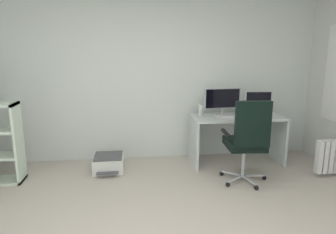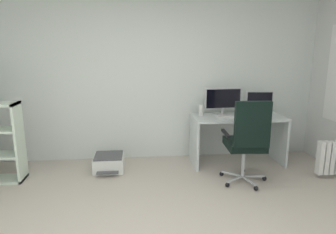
{
  "view_description": "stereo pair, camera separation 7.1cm",
  "coord_description": "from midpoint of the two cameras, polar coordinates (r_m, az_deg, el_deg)",
  "views": [
    {
      "loc": [
        -0.23,
        -2.22,
        1.7
      ],
      "look_at": [
        0.26,
        1.76,
        0.82
      ],
      "focal_mm": 32.04,
      "sensor_mm": 36.0,
      "label": 1
    },
    {
      "loc": [
        -0.16,
        -2.22,
        1.7
      ],
      "look_at": [
        0.26,
        1.76,
        0.82
      ],
      "focal_mm": 32.04,
      "sensor_mm": 36.0,
      "label": 2
    }
  ],
  "objects": [
    {
      "name": "wall_back",
      "position": [
        4.76,
        -3.63,
        7.49
      ],
      "size": [
        5.42,
        0.1,
        2.59
      ],
      "primitive_type": "cube",
      "color": "silver",
      "rests_on": "ground"
    },
    {
      "name": "desk",
      "position": [
        4.7,
        13.5,
        -2.25
      ],
      "size": [
        1.38,
        0.63,
        0.75
      ],
      "color": "silver",
      "rests_on": "ground"
    },
    {
      "name": "monitor_main",
      "position": [
        4.65,
        10.87,
        3.31
      ],
      "size": [
        0.57,
        0.18,
        0.41
      ],
      "color": "#B2B5B7",
      "rests_on": "desk"
    },
    {
      "name": "monitor_secondary",
      "position": [
        4.85,
        17.38,
        3.0
      ],
      "size": [
        0.41,
        0.18,
        0.35
      ],
      "color": "#B2B5B7",
      "rests_on": "desk"
    },
    {
      "name": "keyboard",
      "position": [
        4.55,
        11.65,
        0.12
      ],
      "size": [
        0.34,
        0.13,
        0.02
      ],
      "primitive_type": "cube",
      "rotation": [
        0.0,
        0.0,
        0.0
      ],
      "color": "silver",
      "rests_on": "desk"
    },
    {
      "name": "computer_mouse",
      "position": [
        4.65,
        14.4,
        0.33
      ],
      "size": [
        0.07,
        0.11,
        0.03
      ],
      "primitive_type": "cube",
      "rotation": [
        0.0,
        0.0,
        -0.12
      ],
      "color": "black",
      "rests_on": "desk"
    },
    {
      "name": "desktop_speaker",
      "position": [
        4.54,
        6.76,
        1.24
      ],
      "size": [
        0.07,
        0.07,
        0.17
      ],
      "primitive_type": "cylinder",
      "color": "silver",
      "rests_on": "desk"
    },
    {
      "name": "office_chair",
      "position": [
        3.93,
        15.33,
        -4.04
      ],
      "size": [
        0.61,
        0.64,
        1.13
      ],
      "color": "#B7BABC",
      "rests_on": "ground"
    },
    {
      "name": "printer",
      "position": [
        4.5,
        -10.72,
        -8.51
      ],
      "size": [
        0.43,
        0.51,
        0.23
      ],
      "color": "silver",
      "rests_on": "ground"
    }
  ]
}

